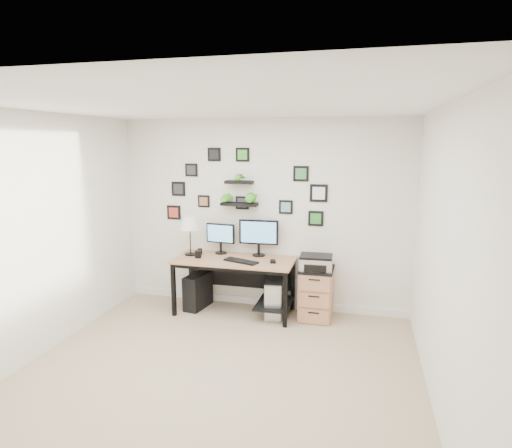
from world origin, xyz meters
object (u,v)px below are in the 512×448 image
(mug, at_px, (198,254))
(pc_tower_black, at_px, (198,291))
(printer, at_px, (316,262))
(desk, at_px, (238,267))
(pc_tower_grey, at_px, (274,297))
(monitor_left, at_px, (220,236))
(table_lamp, at_px, (190,224))
(monitor_right, at_px, (259,235))
(file_cabinet, at_px, (316,293))

(mug, bearing_deg, pc_tower_black, 119.08)
(pc_tower_black, height_order, printer, printer)
(mug, bearing_deg, printer, 3.87)
(desk, height_order, pc_tower_grey, desk)
(monitor_left, relative_size, printer, 1.00)
(monitor_left, relative_size, table_lamp, 0.78)
(desk, relative_size, mug, 16.32)
(pc_tower_grey, relative_size, printer, 1.23)
(monitor_right, bearing_deg, pc_tower_grey, -37.37)
(file_cabinet, distance_m, printer, 0.43)
(monitor_left, height_order, pc_tower_black, monitor_left)
(file_cabinet, bearing_deg, printer, -100.26)
(monitor_right, distance_m, printer, 0.87)
(table_lamp, bearing_deg, file_cabinet, 0.94)
(monitor_left, distance_m, mug, 0.41)
(mug, relative_size, file_cabinet, 0.15)
(pc_tower_grey, bearing_deg, desk, 179.94)
(mug, height_order, file_cabinet, mug)
(monitor_right, distance_m, table_lamp, 0.95)
(monitor_left, xyz_separation_m, table_lamp, (-0.38, -0.17, 0.19))
(desk, xyz_separation_m, monitor_left, (-0.30, 0.20, 0.37))
(pc_tower_black, distance_m, file_cabinet, 1.64)
(file_cabinet, bearing_deg, pc_tower_black, -178.52)
(pc_tower_black, bearing_deg, desk, 8.10)
(desk, distance_m, pc_tower_grey, 0.63)
(monitor_right, relative_size, table_lamp, 1.00)
(desk, xyz_separation_m, file_cabinet, (1.05, 0.06, -0.29))
(monitor_right, height_order, printer, monitor_right)
(pc_tower_grey, xyz_separation_m, printer, (0.54, 0.02, 0.52))
(mug, distance_m, printer, 1.58)
(monitor_left, height_order, mug, monitor_left)
(pc_tower_grey, bearing_deg, file_cabinet, 6.13)
(pc_tower_black, bearing_deg, printer, 9.70)
(desk, xyz_separation_m, printer, (1.05, 0.02, 0.14))
(table_lamp, bearing_deg, pc_tower_grey, -1.46)
(monitor_left, relative_size, mug, 4.33)
(printer, bearing_deg, monitor_right, 167.09)
(mug, distance_m, pc_tower_grey, 1.17)
(desk, xyz_separation_m, monitor_right, (0.24, 0.20, 0.42))
(pc_tower_black, xyz_separation_m, pc_tower_grey, (1.09, -0.02, 0.01))
(mug, xyz_separation_m, pc_tower_grey, (1.03, 0.09, -0.55))
(monitor_left, bearing_deg, mug, -128.26)
(monitor_right, height_order, pc_tower_grey, monitor_right)
(monitor_left, distance_m, printer, 1.38)
(monitor_right, height_order, table_lamp, table_lamp)
(printer, bearing_deg, table_lamp, 179.59)
(monitor_left, relative_size, pc_tower_black, 0.89)
(mug, bearing_deg, monitor_right, 20.70)
(monitor_left, relative_size, file_cabinet, 0.63)
(monitor_right, bearing_deg, monitor_left, -179.41)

